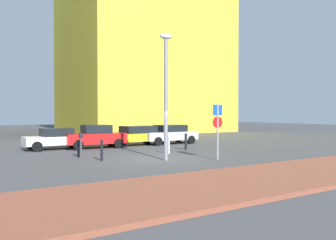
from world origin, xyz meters
name	(u,v)px	position (x,y,z in m)	size (l,w,h in m)	color
ground_plane	(157,159)	(0.00, 0.00, 0.00)	(120.00, 120.00, 0.00)	#424244
sidewalk_brick	(258,179)	(0.00, -7.01, 0.07)	(40.00, 4.39, 0.14)	brown
parked_car_white	(55,138)	(-3.31, 7.70, 0.73)	(3.96, 1.98, 1.40)	white
parked_car_red	(95,136)	(-0.74, 7.13, 0.81)	(4.16, 2.23, 1.60)	red
parked_car_yellow	(137,135)	(2.64, 7.47, 0.77)	(4.65, 2.14, 1.45)	gold
parked_car_silver	(169,134)	(5.30, 7.19, 0.78)	(4.51, 2.05, 1.49)	#B7BABF
parking_sign_post	(218,125)	(2.48, -1.93, 1.80)	(0.60, 0.10, 2.86)	gray
parking_meter	(81,142)	(-3.32, 2.29, 0.88)	(0.18, 0.14, 1.35)	#4C4C51
street_lamp	(166,85)	(0.10, -0.71, 3.82)	(0.70, 0.36, 6.42)	gray
traffic_bollard_near	(102,150)	(-2.72, 0.84, 0.54)	(0.13, 0.13, 1.07)	black
traffic_bollard_mid	(186,142)	(3.90, 2.93, 0.53)	(0.16, 0.16, 1.07)	black
traffic_bollard_far	(79,148)	(-3.23, 2.98, 0.47)	(0.15, 0.15, 0.94)	black
traffic_bollard_edge	(169,145)	(1.65, 1.46, 0.54)	(0.12, 0.12, 1.07)	#B7B7BC
building_colorful_midrise	(142,39)	(12.89, 26.23, 12.57)	(19.15, 17.48, 25.14)	gold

